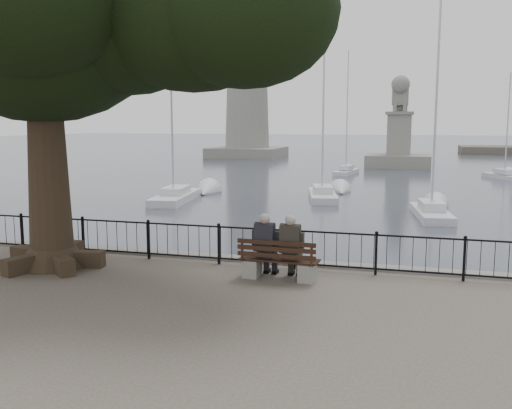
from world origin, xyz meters
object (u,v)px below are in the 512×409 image
(person_right, at_px, (292,249))
(tree, at_px, (76,6))
(person_left, at_px, (267,248))
(lion_monument, at_px, (399,144))
(lighthouse, at_px, (247,66))
(bench, at_px, (279,265))

(person_right, bearing_deg, tree, -176.66)
(person_right, bearing_deg, person_left, 177.57)
(person_left, bearing_deg, tree, -175.90)
(person_left, xyz_separation_m, tree, (-4.62, -0.33, 5.68))
(tree, xyz_separation_m, lion_monument, (6.10, 48.67, -5.00))
(lion_monument, bearing_deg, lighthouse, 148.88)
(tree, relative_size, lighthouse, 0.42)
(person_left, relative_size, lighthouse, 0.05)
(tree, xyz_separation_m, lighthouse, (-13.90, 60.74, 4.52))
(tree, bearing_deg, lion_monument, 82.85)
(bench, distance_m, tree, 7.82)
(person_right, relative_size, lighthouse, 0.05)
(person_left, xyz_separation_m, person_right, (0.61, -0.03, 0.00))
(person_right, distance_m, lighthouse, 64.21)
(person_right, relative_size, tree, 0.13)
(person_left, relative_size, tree, 0.13)
(person_left, distance_m, lighthouse, 64.00)
(tree, bearing_deg, person_right, 3.34)
(person_right, bearing_deg, bench, -161.62)
(bench, height_order, person_left, person_left)
(bench, relative_size, tree, 0.16)
(bench, height_order, tree, tree)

